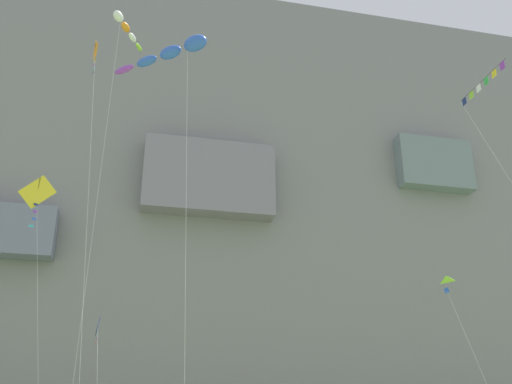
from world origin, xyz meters
The scene contains 8 objects.
cliff_face centered at (0.01, 68.35, 30.01)m, with size 180.00×27.74×60.02m.
kite_diamond_low_center centered at (-10.40, 39.20, 9.88)m, with size 1.23×6.89×11.10m.
kite_windsock_far_left centered at (-10.19, 26.16, 28.79)m, with size 2.33×5.92×29.18m.
kite_windsock_low_right centered at (-7.19, 17.92, 21.28)m, with size 5.02×6.49×21.71m.
kite_banner_far_right centered at (9.81, 15.14, 18.45)m, with size 2.13×7.65×20.32m.
kite_diamond_upper_mid centered at (-11.78, 25.55, 24.13)m, with size 2.12×4.89×27.03m.
kite_diamond_near_cliff centered at (-15.42, 33.44, 18.43)m, with size 4.20×2.42×20.05m.
kite_delta_mid_center centered at (13.32, 28.41, 11.47)m, with size 1.60×7.01×11.96m.
Camera 1 is at (-8.56, -8.50, 2.17)m, focal length 41.08 mm.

